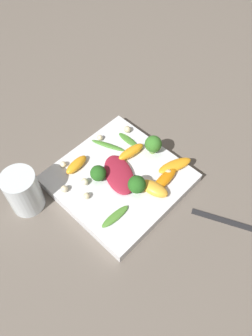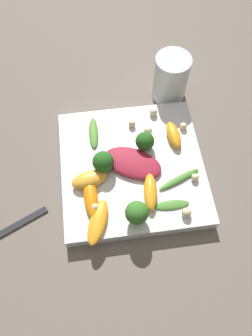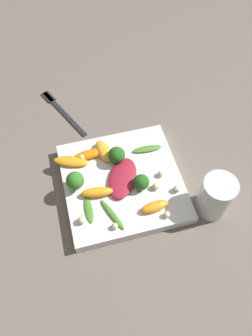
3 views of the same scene
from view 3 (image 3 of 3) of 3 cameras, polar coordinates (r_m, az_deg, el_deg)
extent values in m
plane|color=#6B6056|center=(0.73, -0.59, -3.04)|extent=(2.40, 2.40, 0.00)
cube|color=white|center=(0.72, -0.60, -2.54)|extent=(0.25, 0.25, 0.03)
cylinder|color=white|center=(0.69, 15.35, -4.82)|extent=(0.07, 0.07, 0.10)
cube|color=#262628|center=(0.87, -10.78, 9.44)|extent=(0.18, 0.09, 0.01)
cube|color=#262628|center=(0.92, -13.37, 12.01)|extent=(0.05, 0.04, 0.01)
ellipsoid|color=maroon|center=(0.70, -0.88, -2.07)|extent=(0.12, 0.10, 0.01)
ellipsoid|color=orange|center=(0.74, -9.55, 1.14)|extent=(0.05, 0.08, 0.01)
ellipsoid|color=#FCAD33|center=(0.74, -3.87, 2.99)|extent=(0.07, 0.04, 0.02)
ellipsoid|color=orange|center=(0.67, 5.04, -6.68)|extent=(0.03, 0.06, 0.02)
ellipsoid|color=orange|center=(0.69, -5.05, -4.25)|extent=(0.03, 0.07, 0.02)
ellipsoid|color=orange|center=(0.74, -6.24, 2.41)|extent=(0.03, 0.08, 0.02)
cylinder|color=#7A9E51|center=(0.70, -8.67, -2.93)|extent=(0.01, 0.01, 0.02)
sphere|color=#387A28|center=(0.69, -8.87, -2.15)|extent=(0.04, 0.04, 0.04)
cylinder|color=#7A9E51|center=(0.73, -1.43, 1.58)|extent=(0.02, 0.02, 0.01)
sphere|color=#26601E|center=(0.72, -1.46, 2.33)|extent=(0.04, 0.04, 0.04)
cylinder|color=#7A9E51|center=(0.70, 2.64, -3.06)|extent=(0.01, 0.01, 0.01)
sphere|color=#26601E|center=(0.69, 2.69, -2.47)|extent=(0.03, 0.03, 0.03)
ellipsoid|color=#47842D|center=(0.67, -2.40, -8.09)|extent=(0.08, 0.04, 0.01)
ellipsoid|color=#47842D|center=(0.68, -6.50, -7.27)|extent=(0.06, 0.02, 0.00)
ellipsoid|color=#518E33|center=(0.75, 3.69, 3.34)|extent=(0.02, 0.07, 0.01)
sphere|color=beige|center=(0.66, -7.76, -8.99)|extent=(0.02, 0.02, 0.02)
sphere|color=beige|center=(0.67, 7.12, -8.06)|extent=(0.01, 0.01, 0.01)
sphere|color=beige|center=(0.70, 5.23, -3.18)|extent=(0.02, 0.02, 0.02)
sphere|color=beige|center=(0.74, -7.68, 1.80)|extent=(0.02, 0.02, 0.02)
sphere|color=beige|center=(0.70, 8.82, -3.62)|extent=(0.01, 0.01, 0.01)
sphere|color=beige|center=(0.71, 6.07, -1.00)|extent=(0.01, 0.01, 0.01)
sphere|color=beige|center=(0.66, -1.96, -10.10)|extent=(0.01, 0.01, 0.01)
camera|label=1|loc=(0.72, 24.30, 52.45)|focal=35.00mm
camera|label=2|loc=(0.45, -46.67, 31.30)|focal=35.00mm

